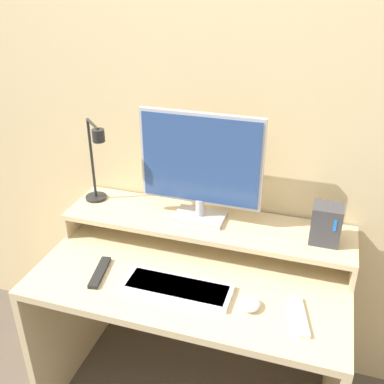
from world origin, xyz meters
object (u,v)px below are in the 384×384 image
Objects in this scene: monitor at (200,165)px; remote_secondary at (300,316)px; keyboard at (177,288)px; remote_control at (100,272)px; desk_lamp at (96,162)px; mouse at (251,304)px; router_dock at (326,224)px.

monitor reaches higher than remote_secondary.
monitor reaches higher than keyboard.
remote_control is (-0.30, -0.33, -0.35)m from monitor.
desk_lamp reaches higher than mouse.
monitor is at bearing 92.37° from keyboard.
keyboard is 0.32m from remote_control.
desk_lamp is at bearing -177.63° from monitor.
desk_lamp is 4.72× the size of mouse.
keyboard is (-0.49, -0.31, -0.18)m from router_dock.
monitor is 2.58× the size of remote_secondary.
monitor is 0.48m from keyboard.
keyboard is 0.44m from remote_secondary.
router_dock is at bearing -0.10° from desk_lamp.
desk_lamp is 0.47m from remote_control.
mouse is at bearing 179.40° from remote_secondary.
monitor is 1.24× the size of keyboard.
router_dock is 0.82× the size of remote_control.
monitor is 1.31× the size of desk_lamp.
keyboard is 2.14× the size of remote_control.
monitor is at bearing 2.37° from desk_lamp.
router_dock is 0.80× the size of remote_secondary.
monitor is 0.67m from remote_secondary.
monitor is 0.46m from desk_lamp.
mouse is (-0.21, -0.32, -0.18)m from router_dock.
keyboard is at bearing 0.34° from remote_control.
monitor is at bearing 47.87° from remote_control.
desk_lamp reaches higher than keyboard.
remote_control is at bearing -132.13° from monitor.
keyboard is at bearing 177.68° from mouse.
keyboard is at bearing 178.33° from remote_secondary.
remote_control is at bearing 179.10° from mouse.
remote_secondary is at bearing -37.05° from monitor.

